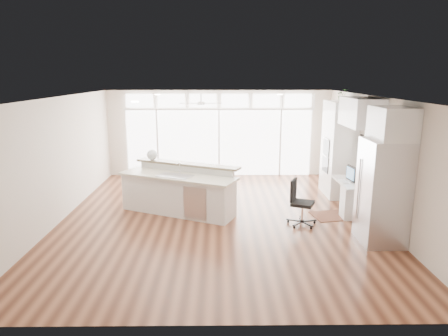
{
  "coord_description": "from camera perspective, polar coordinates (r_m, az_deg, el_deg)",
  "views": [
    {
      "loc": [
        0.02,
        -8.56,
        3.16
      ],
      "look_at": [
        0.12,
        0.6,
        1.02
      ],
      "focal_mm": 32.0,
      "sensor_mm": 36.0,
      "label": 1
    }
  ],
  "objects": [
    {
      "name": "upper_cabinets",
      "position": [
        9.43,
        19.04,
        7.53
      ],
      "size": [
        0.64,
        1.3,
        0.64
      ],
      "primitive_type": "cube",
      "color": "white",
      "rests_on": "wall_right"
    },
    {
      "name": "ceiling_fan",
      "position": [
        11.39,
        -3.3,
        9.73
      ],
      "size": [
        1.16,
        1.16,
        0.32
      ],
      "primitive_type": "cube",
      "color": "silver",
      "rests_on": "ceiling"
    },
    {
      "name": "wall_back",
      "position": [
        12.69,
        -0.72,
        4.97
      ],
      "size": [
        7.0,
        0.04,
        2.7
      ],
      "primitive_type": "cube",
      "color": "beige",
      "rests_on": "floor"
    },
    {
      "name": "fridge_cabinet",
      "position": [
        7.91,
        22.95,
        5.89
      ],
      "size": [
        0.64,
        0.9,
        0.6
      ],
      "primitive_type": "cube",
      "color": "white",
      "rests_on": "wall_right"
    },
    {
      "name": "ceiling",
      "position": [
        8.57,
        -0.79,
        10.09
      ],
      "size": [
        7.0,
        8.0,
        0.02
      ],
      "primitive_type": "cube",
      "color": "white",
      "rests_on": "wall_back"
    },
    {
      "name": "framed_photos",
      "position": [
        10.23,
        19.03,
        2.54
      ],
      "size": [
        0.06,
        0.22,
        0.8
      ],
      "primitive_type": "cube",
      "color": "black",
      "rests_on": "wall_right"
    },
    {
      "name": "desk_nook",
      "position": [
        9.79,
        17.96,
        -3.99
      ],
      "size": [
        0.72,
        1.3,
        0.76
      ],
      "primitive_type": "cube",
      "color": "white",
      "rests_on": "floor"
    },
    {
      "name": "potted_plant",
      "position": [
        10.84,
        16.51,
        9.79
      ],
      "size": [
        0.31,
        0.34,
        0.24
      ],
      "primitive_type": "imported",
      "rotation": [
        0.0,
        0.0,
        0.09
      ],
      "color": "#285624",
      "rests_on": "oven_cabinet"
    },
    {
      "name": "keyboard",
      "position": [
        9.61,
        16.71,
        -1.81
      ],
      "size": [
        0.14,
        0.35,
        0.02
      ],
      "primitive_type": "cube",
      "rotation": [
        0.0,
        0.0,
        -0.02
      ],
      "color": "silver",
      "rests_on": "desk_nook"
    },
    {
      "name": "monitor",
      "position": [
        9.62,
        17.74,
        -0.76
      ],
      "size": [
        0.13,
        0.46,
        0.38
      ],
      "primitive_type": "cube",
      "rotation": [
        0.0,
        0.0,
        0.12
      ],
      "color": "black",
      "rests_on": "desk_nook"
    },
    {
      "name": "office_chair",
      "position": [
        8.71,
        11.17,
        -4.93
      ],
      "size": [
        0.66,
        0.64,
        0.99
      ],
      "primitive_type": "cube",
      "rotation": [
        0.0,
        0.0,
        -0.42
      ],
      "color": "black",
      "rests_on": "floor"
    },
    {
      "name": "recessed_lights",
      "position": [
        8.77,
        -0.79,
        10.03
      ],
      "size": [
        3.4,
        3.0,
        0.02
      ],
      "primitive_type": "cube",
      "color": "white",
      "rests_on": "ceiling"
    },
    {
      "name": "fishbowl",
      "position": [
        10.0,
        -10.23,
        1.88
      ],
      "size": [
        0.33,
        0.33,
        0.26
      ],
      "primitive_type": "sphere",
      "rotation": [
        0.0,
        0.0,
        -0.32
      ],
      "color": "silver",
      "rests_on": "kitchen_island"
    },
    {
      "name": "oven_cabinet",
      "position": [
        10.99,
        16.04,
        2.65
      ],
      "size": [
        0.64,
        1.2,
        2.5
      ],
      "primitive_type": "cube",
      "color": "white",
      "rests_on": "floor"
    },
    {
      "name": "desk_window",
      "position": [
        9.63,
        20.31,
        2.73
      ],
      "size": [
        0.04,
        0.85,
        0.85
      ],
      "primitive_type": "cube",
      "color": "white",
      "rests_on": "wall_right"
    },
    {
      "name": "glass_wall",
      "position": [
        12.67,
        -0.72,
        3.59
      ],
      "size": [
        5.8,
        0.06,
        2.08
      ],
      "primitive_type": "cube",
      "color": "white",
      "rests_on": "wall_back"
    },
    {
      "name": "kitchen_island",
      "position": [
        9.33,
        -6.61,
        -3.14
      ],
      "size": [
        2.98,
        2.13,
        1.11
      ],
      "primitive_type": "cube",
      "rotation": [
        0.0,
        0.0,
        -0.43
      ],
      "color": "white",
      "rests_on": "floor"
    },
    {
      "name": "refrigerator",
      "position": [
        8.13,
        21.75,
        -3.2
      ],
      "size": [
        0.76,
        0.9,
        2.0
      ],
      "primitive_type": "cube",
      "color": "silver",
      "rests_on": "floor"
    },
    {
      "name": "wall_right",
      "position": [
        9.41,
        21.08,
        1.19
      ],
      "size": [
        0.04,
        8.0,
        2.7
      ],
      "primitive_type": "cube",
      "color": "beige",
      "rests_on": "floor"
    },
    {
      "name": "transom_row",
      "position": [
        12.52,
        -0.73,
        9.6
      ],
      "size": [
        5.9,
        0.06,
        0.4
      ],
      "primitive_type": "cube",
      "color": "white",
      "rests_on": "wall_back"
    },
    {
      "name": "wall_left",
      "position": [
        9.43,
        -22.55,
        1.08
      ],
      "size": [
        0.04,
        8.0,
        2.7
      ],
      "primitive_type": "cube",
      "color": "beige",
      "rests_on": "floor"
    },
    {
      "name": "rug",
      "position": [
        9.58,
        15.48,
        -6.56
      ],
      "size": [
        1.1,
        0.88,
        0.01
      ],
      "primitive_type": "cube",
      "rotation": [
        0.0,
        0.0,
        0.19
      ],
      "color": "#371A11",
      "rests_on": "floor"
    },
    {
      "name": "wall_front",
      "position": [
        4.9,
        -0.87,
        -8.5
      ],
      "size": [
        7.0,
        0.04,
        2.7
      ],
      "primitive_type": "cube",
      "color": "beige",
      "rests_on": "floor"
    },
    {
      "name": "floor",
      "position": [
        9.12,
        -0.74,
        -7.16
      ],
      "size": [
        7.0,
        8.0,
        0.02
      ],
      "primitive_type": "cube",
      "color": "#482416",
      "rests_on": "ground"
    }
  ]
}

